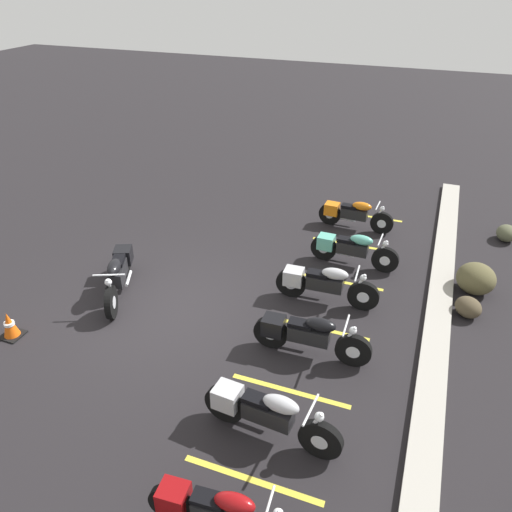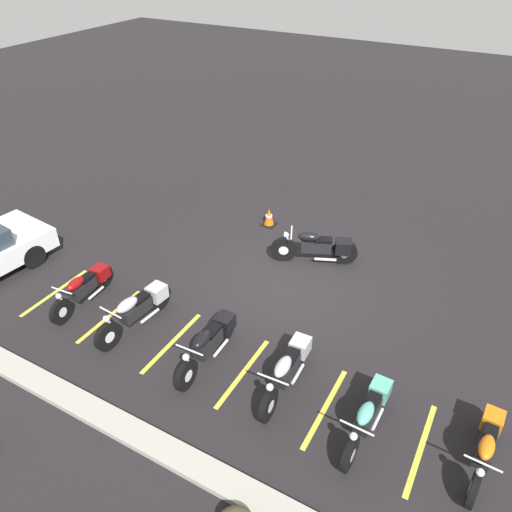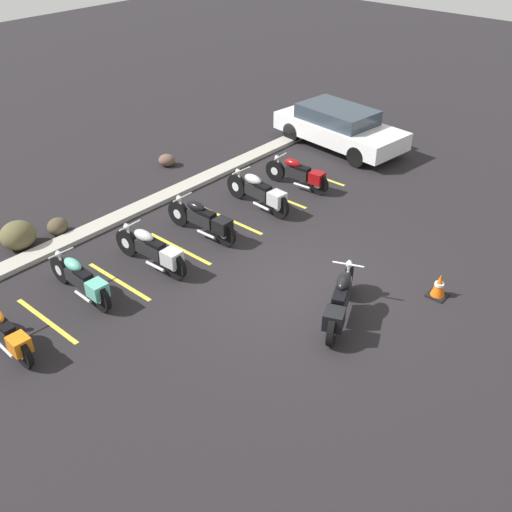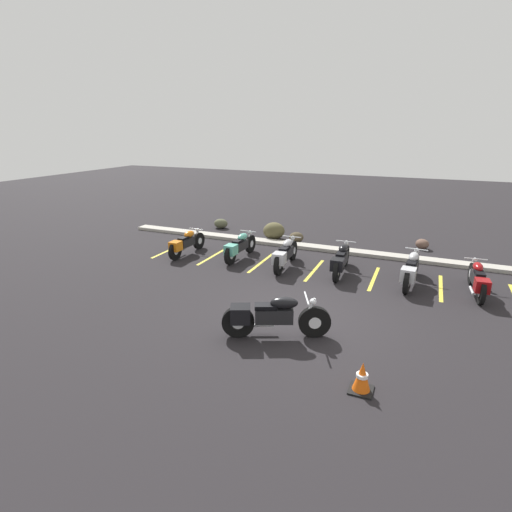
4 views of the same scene
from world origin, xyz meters
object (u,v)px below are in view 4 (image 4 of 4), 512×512
object	(u,v)px
parked_bike_2	(285,254)
landscape_rock_2	(422,244)
parked_bike_5	(478,279)
traffic_cone	(362,378)
parked_bike_0	(186,243)
landscape_rock_3	(296,237)
landscape_rock_1	(221,223)
parked_bike_3	(341,260)
parked_bike_1	(239,246)
landscape_rock_0	(274,231)
motorcycle_black_featured	(271,316)
parked_bike_4	(411,269)

from	to	relation	value
parked_bike_2	landscape_rock_2	bearing A→B (deg)	-46.91
parked_bike_5	traffic_cone	xyz separation A→B (m)	(-2.13, -5.37, -0.18)
parked_bike_0	landscape_rock_3	size ratio (longest dim) A/B	3.60
landscape_rock_3	landscape_rock_1	bearing A→B (deg)	166.50
parked_bike_2	landscape_rock_3	xyz separation A→B (m)	(-0.58, 2.96, -0.26)
parked_bike_0	traffic_cone	size ratio (longest dim) A/B	3.75
parked_bike_3	traffic_cone	xyz separation A→B (m)	(1.52, -5.49, -0.21)
landscape_rock_2	traffic_cone	size ratio (longest dim) A/B	0.93
parked_bike_2	landscape_rock_1	bearing A→B (deg)	46.12
parked_bike_0	parked_bike_1	xyz separation A→B (m)	(1.92, 0.33, 0.02)
parked_bike_2	landscape_rock_0	size ratio (longest dim) A/B	2.59
landscape_rock_0	traffic_cone	size ratio (longest dim) A/B	1.57
parked_bike_1	parked_bike_5	world-z (taller)	parked_bike_1
landscape_rock_0	parked_bike_5	bearing A→B (deg)	-23.87
landscape_rock_1	motorcycle_black_featured	bearing A→B (deg)	-55.70
parked_bike_1	landscape_rock_1	bearing A→B (deg)	38.10
parked_bike_0	parked_bike_5	size ratio (longest dim) A/B	0.98
parked_bike_3	landscape_rock_0	xyz separation A→B (m)	(-3.29, 2.95, -0.12)
motorcycle_black_featured	parked_bike_5	bearing A→B (deg)	21.58
parked_bike_1	landscape_rock_0	size ratio (longest dim) A/B	2.48
parked_bike_5	landscape_rock_1	size ratio (longest dim) A/B	3.40
parked_bike_1	traffic_cone	distance (m)	7.51
parked_bike_1	landscape_rock_2	world-z (taller)	parked_bike_1
motorcycle_black_featured	landscape_rock_2	bearing A→B (deg)	47.74
parked_bike_3	landscape_rock_2	xyz separation A→B (m)	(2.20, 3.86, -0.28)
parked_bike_0	parked_bike_4	bearing A→B (deg)	-86.59
traffic_cone	landscape_rock_1	bearing A→B (deg)	129.55
landscape_rock_0	landscape_rock_3	world-z (taller)	landscape_rock_0
parked_bike_0	parked_bike_4	xyz separation A→B (m)	(7.37, 0.12, 0.04)
parked_bike_5	landscape_rock_2	distance (m)	4.24
parked_bike_0	landscape_rock_0	distance (m)	3.79
landscape_rock_2	traffic_cone	distance (m)	9.37
motorcycle_black_featured	traffic_cone	size ratio (longest dim) A/B	3.97
motorcycle_black_featured	parked_bike_1	bearing A→B (deg)	99.01
parked_bike_1	parked_bike_3	distance (m)	3.46
parked_bike_2	landscape_rock_0	xyz separation A→B (m)	(-1.55, 3.09, -0.13)
parked_bike_0	landscape_rock_3	world-z (taller)	parked_bike_0
parked_bike_0	landscape_rock_0	bearing A→B (deg)	-31.02
motorcycle_black_featured	landscape_rock_1	world-z (taller)	motorcycle_black_featured
parked_bike_3	parked_bike_2	bearing A→B (deg)	92.77
parked_bike_1	landscape_rock_3	world-z (taller)	parked_bike_1
parked_bike_5	landscape_rock_3	xyz separation A→B (m)	(-5.97, 2.95, -0.23)
parked_bike_0	landscape_rock_3	bearing A→B (deg)	-42.82
parked_bike_3	parked_bike_4	xyz separation A→B (m)	(1.99, -0.09, 0.01)
parked_bike_3	parked_bike_4	distance (m)	1.99
parked_bike_5	landscape_rock_2	world-z (taller)	parked_bike_5
parked_bike_2	motorcycle_black_featured	bearing A→B (deg)	-166.86
parked_bike_0	landscape_rock_2	world-z (taller)	parked_bike_0
landscape_rock_0	landscape_rock_2	bearing A→B (deg)	9.37
landscape_rock_0	landscape_rock_3	xyz separation A→B (m)	(0.97, -0.12, -0.13)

